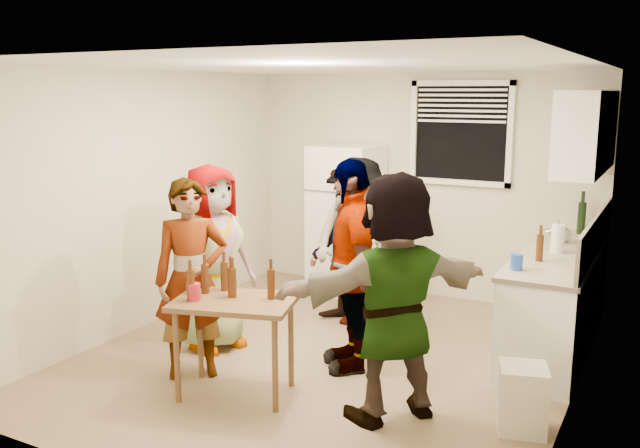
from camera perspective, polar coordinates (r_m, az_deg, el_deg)
The scene contains 23 objects.
room at distance 6.04m, azimuth 0.70°, elevation -11.19°, with size 4.00×4.50×2.50m, color beige, non-canonical shape.
window at distance 7.49m, azimuth 11.75°, elevation 7.48°, with size 1.12×0.10×1.06m, color white, non-canonical shape.
refrigerator at distance 7.74m, azimuth 2.22°, elevation 0.35°, with size 0.70×0.70×1.70m, color white.
counter_lower at distance 6.45m, azimuth 19.26°, elevation -6.33°, with size 0.60×2.20×0.86m, color white.
countertop at distance 6.33m, azimuth 19.51°, elevation -2.43°, with size 0.64×2.22×0.04m, color #BFB29D.
backsplash at distance 6.26m, azimuth 22.20°, elevation -0.90°, with size 0.03×2.20×0.36m, color #BCB7AE.
upper_cabinets at distance 6.37m, azimuth 21.58°, elevation 7.25°, with size 0.34×1.60×0.70m, color white.
kettle at distance 6.74m, azimuth 19.66°, elevation -1.48°, with size 0.23×0.19×0.19m, color silver, non-canonical shape.
paper_towel at distance 6.31m, azimuth 19.32°, elevation -2.27°, with size 0.11×0.11×0.25m, color white.
wine_bottle at distance 7.23m, azimuth 21.07°, elevation -0.76°, with size 0.08×0.08×0.32m, color black.
beer_bottle_counter at distance 5.95m, azimuth 17.95°, elevation -2.99°, with size 0.06×0.06×0.23m, color #47230C.
blue_cup at distance 5.61m, azimuth 16.20°, elevation -3.73°, with size 0.10×0.10×0.13m, color #2347B9.
picture_frame at distance 6.90m, azimuth 22.19°, elevation -0.69°, with size 0.02×0.19×0.16m, color gold.
trash_bin at distance 4.96m, azimuth 16.69°, elevation -13.72°, with size 0.31×0.31×0.46m, color silver.
serving_table at distance 5.43m, azimuth -7.04°, elevation -13.97°, with size 0.90×0.60×0.76m, color brown, non-canonical shape.
beer_bottle_table at distance 5.24m, azimuth -7.44°, elevation -6.03°, with size 0.06×0.06×0.23m, color #47230C.
red_cup at distance 5.19m, azimuth -10.53°, elevation -6.32°, with size 0.10×0.10×0.13m, color red.
guest_grey at distance 6.37m, azimuth -8.80°, elevation -10.14°, with size 0.82×1.67×0.53m, color gray.
guest_stripe at distance 5.81m, azimuth -10.48°, elevation -12.32°, with size 0.59×1.63×0.39m, color #141933.
guest_back_left at distance 6.80m, azimuth 2.43°, elevation -8.60°, with size 0.78×1.60×0.61m, color brown.
guest_back_right at distance 6.85m, azimuth 3.10°, elevation -8.46°, with size 1.08×1.67×0.62m, color #434349.
guest_black at distance 5.88m, azimuth 2.53°, elevation -11.86°, with size 1.04×1.77×0.43m, color black.
guest_orange at distance 5.09m, azimuth 6.08°, elevation -15.71°, with size 1.64×1.77×0.52m, color #E28A41.
Camera 1 is at (2.58, -4.96, 2.29)m, focal length 38.00 mm.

